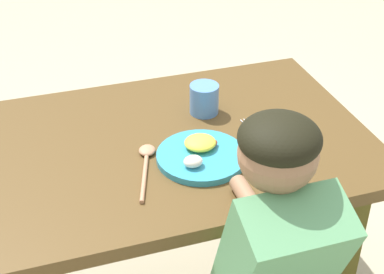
# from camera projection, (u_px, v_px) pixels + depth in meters

# --- Properties ---
(dining_table) EXTENTS (1.08, 0.72, 0.67)m
(dining_table) POSITION_uv_depth(u_px,v_px,m) (170.00, 167.00, 1.59)
(dining_table) COLOR brown
(dining_table) RESTS_ON ground_plane
(plate) EXTENTS (0.23, 0.23, 0.05)m
(plate) POSITION_uv_depth(u_px,v_px,m) (201.00, 154.00, 1.47)
(plate) COLOR teal
(plate) RESTS_ON dining_table
(fork) EXTENTS (0.05, 0.21, 0.01)m
(fork) POSITION_uv_depth(u_px,v_px,m) (264.00, 139.00, 1.54)
(fork) COLOR silver
(fork) RESTS_ON dining_table
(spoon) EXTENTS (0.10, 0.23, 0.02)m
(spoon) POSITION_uv_depth(u_px,v_px,m) (146.00, 160.00, 1.45)
(spoon) COLOR tan
(spoon) RESTS_ON dining_table
(drinking_cup) EXTENTS (0.08, 0.08, 0.09)m
(drinking_cup) POSITION_uv_depth(u_px,v_px,m) (204.00, 99.00, 1.64)
(drinking_cup) COLOR #558AD5
(drinking_cup) RESTS_ON dining_table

